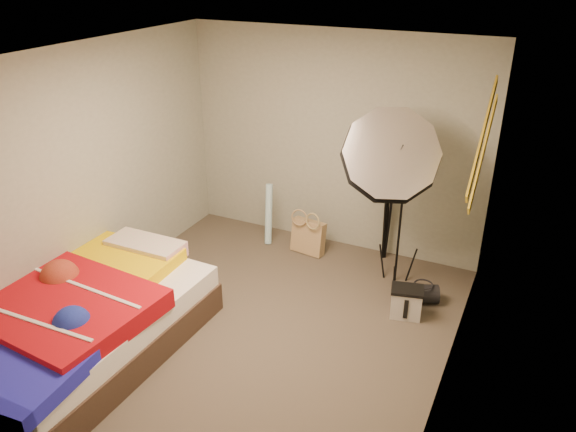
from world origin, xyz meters
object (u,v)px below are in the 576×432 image
Objects in this scene: wrapping_roll at (269,214)px; bed at (78,319)px; camera_tripod at (388,202)px; photo_umbrella at (390,157)px; tote_bag at (308,237)px; camera_case at (406,303)px; duffel_bag at (422,294)px.

wrapping_roll is 2.60m from bed.
camera_tripod is at bearing 9.21° from wrapping_roll.
wrapping_roll is at bearing 166.03° from photo_umbrella.
camera_case is (1.37, -0.76, -0.06)m from tote_bag.
duffel_bag is at bearing -49.51° from camera_tripod.
wrapping_roll is 1.90m from photo_umbrella.
photo_umbrella is at bearing -13.97° from wrapping_roll.
camera_tripod is at bearing 103.87° from camera_case.
duffel_bag is at bearing 38.59° from bed.
camera_tripod reaches higher than tote_bag.
camera_case is 0.14× the size of photo_umbrella.
duffel_bag is at bearing -14.06° from photo_umbrella.
wrapping_roll is 0.36× the size of photo_umbrella.
bed is at bearing -102.43° from wrapping_roll.
camera_tripod is (-0.52, 1.02, 0.55)m from camera_case.
photo_umbrella is at bearing 142.51° from duffel_bag.
camera_case is at bearing 35.21° from bed.
duffel_bag is 1.12m from camera_tripod.
tote_bag is at bearing -162.68° from camera_tripod.
camera_tripod is at bearing 24.89° from tote_bag.
wrapping_roll is 0.60× the size of camera_tripod.
tote_bag reaches higher than duffel_bag.
camera_tripod is at bearing 107.06° from duffel_bag.
camera_tripod reaches higher than duffel_bag.
bed is (-2.46, -1.74, 0.18)m from camera_case.
tote_bag is 1.62m from photo_umbrella.
bed reaches higher than camera_case.
camera_case is 3.02m from bed.
tote_bag is 0.54× the size of wrapping_roll.
photo_umbrella is (2.08, 2.16, 1.12)m from bed.
camera_case is (1.90, -0.80, -0.22)m from wrapping_roll.
bed is 3.39m from camera_tripod.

